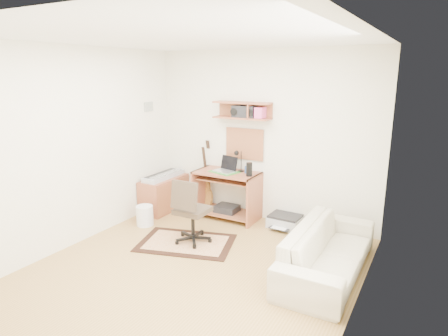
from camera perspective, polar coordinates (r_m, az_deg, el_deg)
The scene contains 22 objects.
floor at distance 4.71m, azimuth -4.80°, elevation -14.92°, with size 3.60×4.00×0.01m, color #AB8347.
ceiling at distance 4.15m, azimuth -5.56°, elevation 18.56°, with size 3.60×4.00×0.01m, color white.
back_wall at distance 5.97m, azimuth 5.75°, elevation 4.55°, with size 3.60×0.01×2.60m, color white.
left_wall at distance 5.45m, azimuth -21.07°, elevation 2.78°, with size 0.01×4.00×2.60m, color white.
right_wall at distance 3.58m, azimuth 19.51°, elevation -2.54°, with size 0.01×4.00×2.60m, color white.
wall_shelf at distance 5.93m, azimuth 2.65°, elevation 8.44°, with size 0.90×0.25×0.26m, color #9D5437.
cork_board at distance 6.10m, azimuth 3.04°, elevation 3.55°, with size 0.64×0.03×0.49m, color tan.
wall_photo at distance 6.43m, azimuth -10.98°, elevation 8.81°, with size 0.02×0.20×0.15m, color #4C8CBF.
desk at distance 6.15m, azimuth 0.42°, elevation -3.98°, with size 1.00×0.55×0.75m, color #9D5437, non-canonical shape.
laptop at distance 6.02m, azimuth 0.05°, elevation 0.52°, with size 0.32×0.32×0.24m, color silver, non-canonical shape.
speaker at distance 5.80m, azimuth 3.71°, elevation -0.21°, with size 0.09×0.09×0.21m, color black.
desk_lamp at distance 6.05m, azimuth 2.54°, elevation 1.02°, with size 0.11×0.11×0.33m, color black, non-canonical shape.
pencil_cup at distance 5.99m, azimuth 3.38°, elevation -0.24°, with size 0.07×0.07×0.11m, color #2F4F8E.
boombox at distance 5.91m, azimuth 2.98°, elevation 8.22°, with size 0.36×0.16×0.18m, color black.
rug at distance 5.40m, azimuth -5.56°, elevation -10.84°, with size 1.25×0.83×0.02m, color beige.
task_chair at distance 5.27m, azimuth -4.62°, elevation -6.19°, with size 0.47×0.47×0.92m, color #392E22, non-canonical shape.
cabinet at distance 6.62m, azimuth -8.74°, elevation -3.73°, with size 0.40×0.90×0.55m, color #9D5437.
music_keyboard at distance 6.54m, azimuth -8.84°, elevation -1.13°, with size 0.26×0.82×0.07m, color #B2B5BA.
guitar at distance 6.45m, azimuth -2.91°, elevation -1.17°, with size 0.31×0.20×1.18m, color #B47D37, non-canonical shape.
waste_basket at distance 6.04m, azimuth -11.53°, elevation -6.84°, with size 0.25×0.25×0.30m, color white.
printer at distance 5.95m, azimuth 8.95°, elevation -7.75°, with size 0.47×0.37×0.18m, color #A5A8AA.
sofa at distance 4.68m, azimuth 15.06°, elevation -10.54°, with size 1.87×0.55×0.73m, color beige.
Camera 1 is at (2.34, -3.41, 2.27)m, focal length 31.20 mm.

